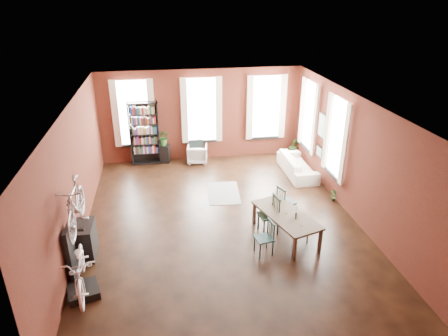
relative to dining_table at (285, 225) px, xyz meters
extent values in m
plane|color=black|center=(-1.44, 0.91, -0.32)|extent=(9.00, 9.00, 0.00)
cube|color=white|center=(-1.44, 0.91, 2.88)|extent=(7.00, 9.00, 0.04)
cube|color=#451811|center=(-1.44, 5.41, 1.28)|extent=(7.00, 0.04, 3.20)
cube|color=#451811|center=(-1.44, -3.59, 1.28)|extent=(7.00, 0.04, 3.20)
cube|color=#451811|center=(-4.94, 0.91, 1.28)|extent=(0.04, 9.00, 3.20)
cube|color=#451811|center=(2.06, 0.91, 1.28)|extent=(0.04, 9.00, 3.20)
cube|color=white|center=(-3.74, 5.38, 1.48)|extent=(1.00, 0.04, 2.20)
cube|color=beige|center=(-3.74, 5.31, 1.48)|extent=(1.40, 0.06, 2.30)
cube|color=white|center=(-1.44, 5.38, 1.48)|extent=(1.00, 0.04, 2.20)
cube|color=beige|center=(-1.44, 5.31, 1.48)|extent=(1.40, 0.06, 2.30)
cube|color=white|center=(0.86, 5.38, 1.48)|extent=(1.00, 0.04, 2.20)
cube|color=beige|center=(0.86, 5.31, 1.48)|extent=(1.40, 0.06, 2.30)
cube|color=white|center=(2.03, 1.91, 1.48)|extent=(0.04, 1.00, 2.20)
cube|color=beige|center=(1.96, 1.91, 1.48)|extent=(0.06, 1.40, 2.30)
cube|color=white|center=(2.03, 4.11, 1.48)|extent=(0.04, 1.00, 2.20)
cube|color=beige|center=(1.96, 4.11, 1.48)|extent=(0.06, 1.40, 2.30)
cube|color=black|center=(2.02, 3.01, 1.48)|extent=(0.04, 0.55, 0.75)
cube|color=black|center=(2.02, 3.01, 0.63)|extent=(0.04, 0.45, 0.35)
cube|color=#4C3D2D|center=(0.00, 0.00, 0.00)|extent=(1.39, 2.06, 0.64)
cube|color=#1C3E3C|center=(-0.70, -0.59, 0.10)|extent=(0.45, 0.45, 0.84)
cube|color=black|center=(-0.37, 0.27, 0.17)|extent=(0.51, 0.51, 0.99)
cube|color=black|center=(0.36, -0.18, 0.09)|extent=(0.49, 0.49, 0.82)
cube|color=#1A3939|center=(0.29, 0.91, 0.13)|extent=(0.54, 0.54, 0.91)
cube|color=black|center=(-3.44, 5.21, 0.78)|extent=(1.00, 0.32, 2.20)
imported|color=silver|center=(-1.66, 5.01, 0.03)|extent=(0.77, 0.73, 0.70)
imported|color=beige|center=(1.51, 3.51, 0.08)|extent=(0.61, 2.08, 0.81)
cube|color=black|center=(-1.13, 2.53, -0.32)|extent=(1.05, 1.56, 0.01)
cube|color=black|center=(-4.61, -1.35, -0.24)|extent=(0.73, 0.73, 0.17)
cube|color=black|center=(-4.84, -0.89, 0.33)|extent=(0.16, 0.60, 1.30)
cube|color=black|center=(-4.72, 0.01, 0.08)|extent=(0.40, 0.80, 0.80)
cube|color=black|center=(-2.78, 5.21, 0.00)|extent=(0.38, 0.38, 0.64)
imported|color=#2B5321|center=(1.93, 5.12, -0.17)|extent=(0.53, 0.76, 0.31)
imported|color=#336327|center=(1.94, 1.54, -0.26)|extent=(0.28, 0.40, 0.13)
imported|color=silver|center=(-4.58, -1.33, 0.73)|extent=(0.75, 1.01, 1.77)
imported|color=#A5A8AD|center=(-4.59, -0.89, 1.81)|extent=(0.47, 1.00, 1.66)
imported|color=#2C6026|center=(-2.81, 5.23, 0.54)|extent=(0.69, 0.72, 0.44)
camera|label=1|loc=(-2.84, -8.00, 5.29)|focal=32.00mm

